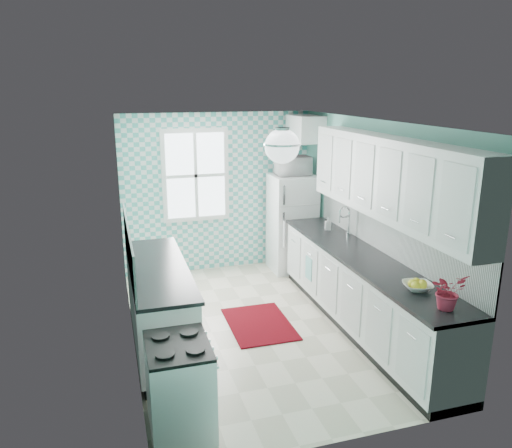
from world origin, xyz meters
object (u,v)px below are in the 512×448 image
object	(u,v)px
fridge	(292,223)
sink	(335,237)
stove	(180,386)
ceiling_light	(282,146)
potted_plant	(448,291)
fruit_bowl	(417,286)
microwave	(293,166)

from	to	relation	value
fridge	sink	distance (m)	1.39
fridge	stove	size ratio (longest dim) A/B	1.93
ceiling_light	sink	size ratio (longest dim) A/B	0.64
ceiling_light	potted_plant	world-z (taller)	ceiling_light
potted_plant	fruit_bowl	bearing A→B (deg)	90.00
sink	microwave	world-z (taller)	microwave
fruit_bowl	microwave	bearing A→B (deg)	91.58
ceiling_light	fruit_bowl	world-z (taller)	ceiling_light
fridge	fruit_bowl	size ratio (longest dim) A/B	5.42
stove	microwave	distance (m)	4.32
sink	microwave	bearing A→B (deg)	90.49
fridge	sink	world-z (taller)	fridge
ceiling_light	fridge	bearing A→B (deg)	66.76
ceiling_light	microwave	world-z (taller)	ceiling_light
ceiling_light	sink	world-z (taller)	ceiling_light
microwave	fruit_bowl	bearing A→B (deg)	94.51
ceiling_light	potted_plant	xyz separation A→B (m)	(1.20, -1.12, -1.21)
fridge	fruit_bowl	bearing A→B (deg)	-91.27
potted_plant	stove	bearing A→B (deg)	173.36
stove	sink	distance (m)	3.19
fridge	ceiling_light	bearing A→B (deg)	-116.10
potted_plant	microwave	size ratio (longest dim) A/B	0.65
potted_plant	microwave	distance (m)	3.75
fruit_bowl	ceiling_light	bearing A→B (deg)	150.83
stove	potted_plant	distance (m)	2.51
fruit_bowl	stove	bearing A→B (deg)	-175.99
fruit_bowl	potted_plant	xyz separation A→B (m)	(0.00, -0.45, 0.13)
microwave	fridge	bearing A→B (deg)	57.29
sink	microwave	size ratio (longest dim) A/B	1.05
ceiling_light	stove	size ratio (longest dim) A/B	0.44
stove	sink	size ratio (longest dim) A/B	1.46
stove	fruit_bowl	size ratio (longest dim) A/B	2.80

